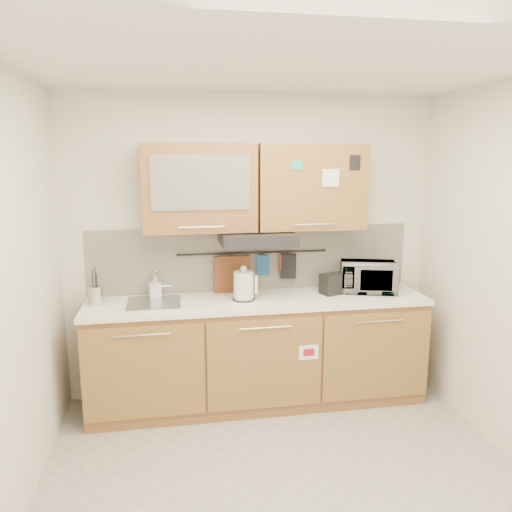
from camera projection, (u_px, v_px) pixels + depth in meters
name	position (u px, v px, depth m)	size (l,w,h in m)	color
floor	(291.00, 490.00, 3.16)	(3.20, 3.20, 0.00)	#9E9993
ceiling	(298.00, 56.00, 2.65)	(3.20, 3.20, 0.00)	white
wall_back	(252.00, 247.00, 4.36)	(3.20, 3.20, 0.00)	silver
wall_left	(1.00, 306.00, 2.64)	(3.00, 3.00, 0.00)	silver
base_cabinet	(258.00, 357.00, 4.23)	(2.80, 0.64, 0.88)	#925834
countertop	(258.00, 301.00, 4.14)	(2.82, 0.62, 0.04)	white
backsplash	(252.00, 259.00, 4.36)	(2.80, 0.02, 0.56)	silver
upper_cabinets	(255.00, 187.00, 4.08)	(1.82, 0.37, 0.70)	#925834
range_hood	(257.00, 238.00, 4.09)	(0.60, 0.46, 0.10)	black
sink	(154.00, 303.00, 4.01)	(0.42, 0.40, 0.26)	silver
utensil_rail	(253.00, 253.00, 4.32)	(0.02, 0.02, 1.30)	black
utensil_crock	(96.00, 295.00, 3.96)	(0.15, 0.15, 0.30)	silver
kettle	(244.00, 286.00, 4.08)	(0.21, 0.18, 0.29)	silver
toaster	(334.00, 283.00, 4.27)	(0.26, 0.21, 0.17)	black
microwave	(368.00, 277.00, 4.34)	(0.46, 0.31, 0.26)	#999999
soap_bottle	(155.00, 286.00, 4.15)	(0.09, 0.09, 0.20)	#999999
cutting_board	(232.00, 278.00, 4.31)	(0.32, 0.02, 0.39)	brown
oven_mitt	(263.00, 265.00, 4.34)	(0.11, 0.03, 0.18)	#215799
dark_pouch	(288.00, 266.00, 4.38)	(0.14, 0.04, 0.22)	black
pot_holder	(286.00, 262.00, 4.37)	(0.12, 0.02, 0.14)	red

